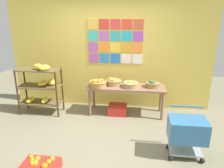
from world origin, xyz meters
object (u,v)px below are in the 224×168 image
banana_shelf_unit (41,86)px  fruit_basket_centre (131,84)px  display_table (126,90)px  fruit_basket_back_right (98,83)px  orange_crate_foreground (41,165)px  fruit_basket_back_left (114,82)px  produce_crate_under_table (117,109)px  shopping_cart (187,131)px  fruit_basket_left (153,84)px

banana_shelf_unit → fruit_basket_centre: banana_shelf_unit is taller
display_table → fruit_basket_back_right: fruit_basket_back_right is taller
fruit_basket_centre → orange_crate_foreground: bearing=-121.5°
fruit_basket_back_right → display_table: bearing=10.6°
fruit_basket_back_right → fruit_basket_back_left: (0.33, 0.18, -0.00)m
orange_crate_foreground → display_table: bearing=61.6°
fruit_basket_back_left → orange_crate_foreground: bearing=-111.4°
banana_shelf_unit → produce_crate_under_table: size_ratio=2.83×
produce_crate_under_table → shopping_cart: 1.91m
fruit_basket_centre → produce_crate_under_table: fruit_basket_centre is taller
fruit_basket_left → orange_crate_foreground: fruit_basket_left is taller
fruit_basket_left → produce_crate_under_table: (-0.77, -0.05, -0.64)m
fruit_basket_back_left → shopping_cart: (1.35, -1.50, -0.29)m
orange_crate_foreground → produce_crate_under_table: bearing=65.3°
display_table → shopping_cart: bearing=-53.6°
display_table → shopping_cart: 1.79m
display_table → produce_crate_under_table: 0.52m
fruit_basket_back_left → shopping_cart: bearing=-48.0°
produce_crate_under_table → banana_shelf_unit: bearing=-174.9°
fruit_basket_back_right → produce_crate_under_table: 0.78m
banana_shelf_unit → orange_crate_foreground: (0.79, -1.88, -0.58)m
banana_shelf_unit → fruit_basket_back_left: size_ratio=3.38×
fruit_basket_centre → shopping_cart: size_ratio=0.44×
fruit_basket_back_left → produce_crate_under_table: (0.10, -0.10, -0.64)m
produce_crate_under_table → orange_crate_foreground: 2.24m
produce_crate_under_table → fruit_basket_back_right: bearing=-170.1°
display_table → fruit_basket_centre: 0.20m
display_table → shopping_cart: shopping_cart is taller
display_table → fruit_basket_centre: size_ratio=4.88×
fruit_basket_centre → fruit_basket_back_left: size_ratio=1.00×
banana_shelf_unit → shopping_cart: (2.98, -1.25, -0.22)m
shopping_cart → banana_shelf_unit: bearing=163.8°
fruit_basket_centre → fruit_basket_left: size_ratio=1.12×
fruit_basket_centre → fruit_basket_left: bearing=9.1°
banana_shelf_unit → fruit_basket_back_right: (1.30, 0.08, 0.08)m
orange_crate_foreground → fruit_basket_back_left: bearing=68.6°
fruit_basket_left → orange_crate_foreground: (-1.70, -2.09, -0.65)m
banana_shelf_unit → produce_crate_under_table: banana_shelf_unit is taller
fruit_basket_back_left → fruit_basket_left: 0.87m
fruit_basket_centre → banana_shelf_unit: bearing=-176.3°
banana_shelf_unit → fruit_basket_centre: 2.03m
banana_shelf_unit → fruit_basket_centre: (2.03, 0.13, 0.07)m
display_table → fruit_basket_centre: fruit_basket_centre is taller
fruit_basket_left → shopping_cart: (0.48, -1.45, -0.29)m
display_table → fruit_basket_left: 0.60m
fruit_basket_centre → shopping_cart: bearing=-55.3°
fruit_basket_back_left → produce_crate_under_table: fruit_basket_back_left is taller
produce_crate_under_table → orange_crate_foreground: size_ratio=0.78×
display_table → banana_shelf_unit: bearing=-174.2°
display_table → produce_crate_under_table: display_table is taller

